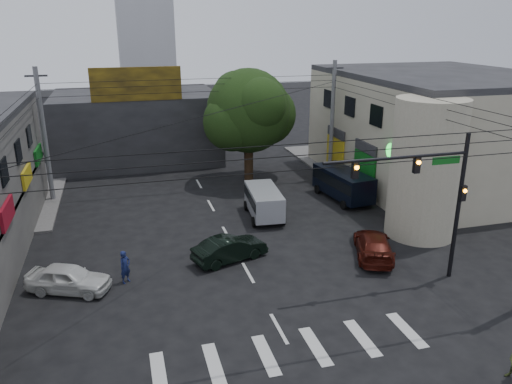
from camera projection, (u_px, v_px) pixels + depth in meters
name	position (u px, v px, depth m)	size (l,w,h in m)	color
ground	(259.00, 292.00, 23.18)	(160.00, 160.00, 0.00)	black
sidewalk_far_right	(399.00, 163.00, 44.13)	(16.00, 16.00, 0.15)	#514F4C
building_right	(438.00, 131.00, 38.30)	(14.00, 18.00, 8.00)	gray
corner_column	(426.00, 169.00, 28.32)	(4.00, 4.00, 8.00)	gray
building_far	(137.00, 126.00, 44.89)	(14.00, 10.00, 6.00)	#232326
billboard	(136.00, 84.00, 39.03)	(7.00, 0.30, 2.60)	olive
street_tree	(248.00, 111.00, 37.91)	(6.40, 6.40, 8.70)	black
traffic_gantry	(430.00, 186.00, 22.69)	(7.10, 0.35, 7.20)	black
utility_pole_far_left	(44.00, 136.00, 33.60)	(0.32, 0.32, 9.20)	#59595B
utility_pole_far_right	(332.00, 121.00, 38.94)	(0.32, 0.32, 9.20)	#59595B
dark_sedan	(230.00, 249.00, 26.10)	(4.23, 2.59, 1.32)	black
white_compact	(69.00, 279.00, 23.08)	(4.16, 2.95, 1.32)	silver
maroon_sedan	(373.00, 245.00, 26.55)	(3.31, 4.81, 1.29)	#3D0E08
silver_minivan	(264.00, 203.00, 31.81)	(2.19, 4.48, 1.86)	#B0B2B8
navy_van	(343.00, 185.00, 34.99)	(2.61, 5.42, 2.09)	black
traffic_officer	(125.00, 267.00, 23.83)	(0.71, 0.69, 1.64)	#141C46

